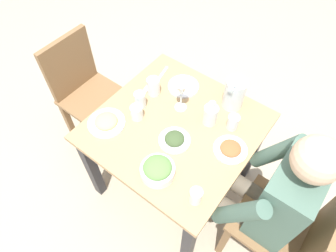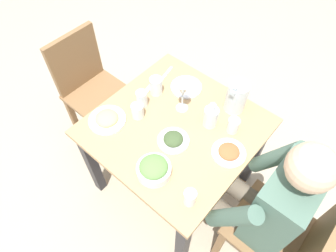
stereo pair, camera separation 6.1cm
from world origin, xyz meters
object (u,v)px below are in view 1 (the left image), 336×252
object	(u,v)px
chair_near	(292,228)
water_glass_near_left	(153,87)
water_pitcher	(234,94)
plate_rice_curry	(230,149)
wine_glass	(181,91)
oil_carafe	(210,115)
chair_far	(85,89)
water_glass_by_pitcher	(196,196)
plate_fries	(106,122)
plate_yoghurt	(183,85)
plate_dolmas	(175,139)
water_glass_far_left	(140,100)
salad_bowl	(158,169)
diner_near	(263,194)
water_glass_center	(137,112)
dining_table	(175,137)
water_glass_far_right	(233,122)

from	to	relation	value
chair_near	water_glass_near_left	bearing A→B (deg)	81.06
water_pitcher	plate_rice_curry	world-z (taller)	water_pitcher
wine_glass	oil_carafe	xyz separation A→B (m)	(0.01, -0.19, -0.09)
chair_far	water_glass_by_pitcher	xyz separation A→B (m)	(-0.28, -1.12, 0.24)
plate_fries	plate_yoghurt	size ratio (longest dim) A/B	1.11
plate_dolmas	water_glass_by_pitcher	xyz separation A→B (m)	(-0.21, -0.28, 0.03)
water_glass_far_left	chair_near	bearing A→B (deg)	-92.02
plate_dolmas	oil_carafe	bearing A→B (deg)	-18.94
water_pitcher	salad_bowl	bearing A→B (deg)	174.13
plate_fries	salad_bowl	bearing A→B (deg)	-99.21
diner_near	water_glass_near_left	bearing A→B (deg)	78.90
water_pitcher	plate_rice_curry	size ratio (longest dim) A/B	1.05
plate_dolmas	plate_yoghurt	distance (m)	0.41
plate_rice_curry	plate_yoghurt	size ratio (longest dim) A/B	0.94
chair_far	water_glass_center	size ratio (longest dim) A/B	10.24
salad_bowl	dining_table	bearing A→B (deg)	20.24
chair_near	oil_carafe	size ratio (longest dim) A/B	5.43
water_glass_near_left	water_glass_far_right	bearing A→B (deg)	-82.89
dining_table	water_glass_by_pitcher	world-z (taller)	water_glass_by_pitcher
dining_table	water_glass_near_left	xyz separation A→B (m)	(0.12, 0.25, 0.18)
water_glass_center	chair_far	bearing A→B (deg)	82.76
water_glass_by_pitcher	oil_carafe	bearing A→B (deg)	24.73
plate_yoghurt	water_glass_far_right	world-z (taller)	water_glass_far_right
plate_fries	plate_rice_curry	bearing A→B (deg)	-67.26
salad_bowl	oil_carafe	world-z (taller)	oil_carafe
plate_yoghurt	wine_glass	size ratio (longest dim) A/B	0.98
oil_carafe	chair_far	bearing A→B (deg)	99.23
water_glass_far_right	water_glass_far_left	world-z (taller)	water_glass_far_left
diner_near	plate_fries	world-z (taller)	diner_near
water_glass_near_left	water_glass_center	distance (m)	0.21
water_glass_center	plate_fries	bearing A→B (deg)	142.86
salad_bowl	plate_yoghurt	size ratio (longest dim) A/B	0.91
chair_near	water_glass_far_left	xyz separation A→B (m)	(0.04, 1.03, 0.25)
water_pitcher	oil_carafe	xyz separation A→B (m)	(-0.19, 0.04, -0.04)
oil_carafe	plate_yoghurt	bearing A→B (deg)	64.51
salad_bowl	plate_fries	world-z (taller)	salad_bowl
salad_bowl	water_glass_far_right	bearing A→B (deg)	-17.23
chair_far	diner_near	size ratio (longest dim) A/B	0.75
water_pitcher	water_glass_far_right	world-z (taller)	water_pitcher
chair_far	plate_fries	bearing A→B (deg)	-114.47
chair_far	water_glass_by_pitcher	size ratio (longest dim) A/B	9.83
water_glass_by_pitcher	water_glass_far_right	distance (m)	0.49
salad_bowl	plate_fries	xyz separation A→B (m)	(0.07, 0.42, -0.02)
chair_far	salad_bowl	size ratio (longest dim) A/B	5.15
plate_yoghurt	salad_bowl	bearing A→B (deg)	-156.31
diner_near	plate_yoghurt	world-z (taller)	diner_near
salad_bowl	plate_yoghurt	bearing A→B (deg)	23.69
salad_bowl	water_glass_near_left	world-z (taller)	water_glass_near_left
salad_bowl	chair_far	bearing A→B (deg)	72.46
dining_table	diner_near	world-z (taller)	diner_near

